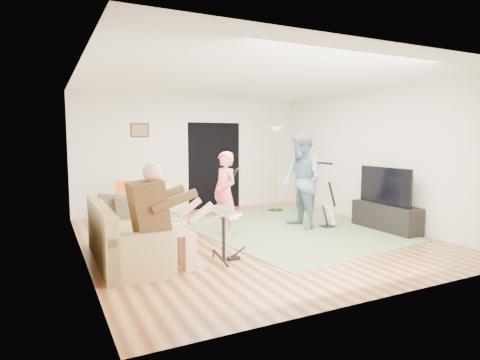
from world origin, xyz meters
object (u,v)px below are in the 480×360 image
sofa (121,242)px  television (385,186)px  dining_chair (126,210)px  guitar_spare (328,214)px  singer (225,194)px  drum_kit (224,238)px  guitarist (302,181)px  tv_cabinet (386,217)px  torchiere_lamp (276,153)px

sofa → television: (4.74, -0.26, 0.58)m
dining_chair → guitar_spare: bearing=-21.4°
singer → drum_kit: bearing=-34.3°
guitarist → dining_chair: bearing=-118.4°
tv_cabinet → television: size_ratio=1.18×
singer → tv_cabinet: singer is taller
guitar_spare → sofa: bearing=-174.0°
drum_kit → guitarist: 2.54m
television → torchiere_lamp: bearing=105.7°
dining_chair → television: 5.00m
singer → tv_cabinet: 3.07m
torchiere_lamp → television: 2.81m
guitarist → torchiere_lamp: size_ratio=0.91×
singer → guitarist: (1.52, -0.16, 0.16)m
sofa → guitar_spare: guitar_spare is taller
sofa → singer: 2.11m
sofa → television: 4.78m
sofa → torchiere_lamp: 4.79m
drum_kit → guitarist: guitarist is taller
dining_chair → tv_cabinet: 5.01m
drum_kit → television: 3.51m
torchiere_lamp → dining_chair: torchiere_lamp is taller
sofa → torchiere_lamp: torchiere_lamp is taller
singer → guitar_spare: bearing=72.1°
guitarist → television: bearing=59.8°
guitar_spare → torchiere_lamp: size_ratio=0.45×
dining_chair → tv_cabinet: size_ratio=0.63×
sofa → drum_kit: sofa is taller
drum_kit → singer: singer is taller
television → drum_kit: bearing=-173.6°
guitarist → dining_chair: size_ratio=2.07×
sofa → television: size_ratio=1.72×
sofa → tv_cabinet: size_ratio=1.46×
guitar_spare → dining_chair: (-3.48, 1.91, 0.06)m
sofa → singer: (1.93, 0.72, 0.47)m
guitar_spare → television: television is taller
guitarist → guitar_spare: bearing=76.5°
guitarist → torchiere_lamp: (0.55, 1.83, 0.46)m
guitarist → dining_chair: (-2.96, 1.76, -0.60)m
dining_chair → television: television is taller
singer → torchiere_lamp: (2.07, 1.67, 0.62)m
drum_kit → television: bearing=6.4°
singer → television: size_ratio=1.26×
singer → guitar_spare: 2.12m
television → tv_cabinet: bearing=-0.0°
tv_cabinet → television: 0.60m
guitarist → television: 1.53m
guitarist → tv_cabinet: 1.71m
sofa → guitar_spare: 3.99m
guitar_spare → dining_chair: 3.97m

